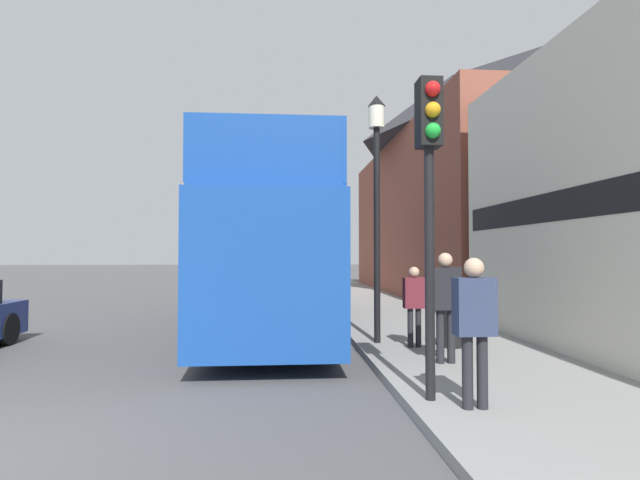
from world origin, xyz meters
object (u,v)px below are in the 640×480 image
object	(u,v)px
pedestrian_nearest	(474,317)
lamp_post_third	(319,227)
traffic_signal	(430,164)
tour_bus	(272,256)
pedestrian_third	(414,299)
parked_car_ahead_of_bus	(290,286)
pedestrian_second	(445,296)
lamp_post_nearest	(377,173)
lamp_post_second	(341,218)
litter_bin	(451,323)

from	to	relation	value
pedestrian_nearest	lamp_post_third	bearing A→B (deg)	90.66
pedestrian_nearest	traffic_signal	world-z (taller)	traffic_signal
tour_bus	pedestrian_third	bearing A→B (deg)	-48.12
parked_car_ahead_of_bus	pedestrian_second	size ratio (longest dim) A/B	2.47
pedestrian_second	lamp_post_nearest	size ratio (longest dim) A/B	0.36
lamp_post_second	litter_bin	size ratio (longest dim) A/B	5.26
pedestrian_nearest	pedestrian_second	size ratio (longest dim) A/B	0.96
lamp_post_nearest	lamp_post_second	size ratio (longest dim) A/B	1.12
tour_bus	parked_car_ahead_of_bus	world-z (taller)	tour_bus
traffic_signal	lamp_post_second	distance (m)	11.84
pedestrian_nearest	litter_bin	world-z (taller)	pedestrian_nearest
pedestrian_nearest	traffic_signal	bearing A→B (deg)	137.91
parked_car_ahead_of_bus	lamp_post_third	world-z (taller)	lamp_post_third
pedestrian_second	lamp_post_second	distance (m)	10.03
traffic_signal	litter_bin	world-z (taller)	traffic_signal
litter_bin	traffic_signal	bearing A→B (deg)	-112.98
pedestrian_third	lamp_post_nearest	xyz separation A→B (m)	(-0.62, 0.54, 2.52)
pedestrian_nearest	lamp_post_third	xyz separation A→B (m)	(-0.23, 20.04, 2.15)
lamp_post_nearest	litter_bin	world-z (taller)	lamp_post_nearest
lamp_post_nearest	lamp_post_third	xyz separation A→B (m)	(0.05, 15.68, -0.25)
parked_car_ahead_of_bus	lamp_post_second	bearing A→B (deg)	-50.40
traffic_signal	parked_car_ahead_of_bus	bearing A→B (deg)	95.86
pedestrian_nearest	lamp_post_nearest	xyz separation A→B (m)	(-0.28, 4.36, 2.40)
lamp_post_nearest	lamp_post_third	distance (m)	15.68
traffic_signal	lamp_post_second	world-z (taller)	lamp_post_second
pedestrian_second	lamp_post_second	world-z (taller)	lamp_post_second
parked_car_ahead_of_bus	pedestrian_nearest	world-z (taller)	pedestrian_nearest
tour_bus	lamp_post_second	world-z (taller)	lamp_post_second
pedestrian_second	litter_bin	bearing A→B (deg)	67.47
lamp_post_third	pedestrian_nearest	bearing A→B (deg)	-89.34
pedestrian_nearest	lamp_post_third	size ratio (longest dim) A/B	0.38
pedestrian_second	lamp_post_nearest	distance (m)	3.17
litter_bin	pedestrian_third	bearing A→B (deg)	177.48
parked_car_ahead_of_bus	traffic_signal	world-z (taller)	traffic_signal
litter_bin	tour_bus	bearing A→B (deg)	137.83
parked_car_ahead_of_bus	litter_bin	size ratio (longest dim) A/B	5.23
tour_bus	lamp_post_nearest	bearing A→B (deg)	-49.80
parked_car_ahead_of_bus	lamp_post_third	bearing A→B (deg)	74.09
parked_car_ahead_of_bus	litter_bin	xyz separation A→B (m)	(2.88, -10.53, -0.07)
pedestrian_third	parked_car_ahead_of_bus	bearing A→B (deg)	101.68
traffic_signal	lamp_post_third	xyz separation A→B (m)	(0.18, 19.67, 0.30)
lamp_post_second	lamp_post_nearest	bearing A→B (deg)	-91.53
pedestrian_third	litter_bin	xyz separation A→B (m)	(0.71, -0.03, -0.47)
parked_car_ahead_of_bus	lamp_post_nearest	size ratio (longest dim) A/B	0.89
litter_bin	lamp_post_nearest	bearing A→B (deg)	156.59
parked_car_ahead_of_bus	lamp_post_third	xyz separation A→B (m)	(1.61, 5.72, 2.67)
pedestrian_third	lamp_post_nearest	bearing A→B (deg)	138.57
pedestrian_third	lamp_post_third	size ratio (longest dim) A/B	0.33
pedestrian_second	pedestrian_nearest	bearing A→B (deg)	-101.00
parked_car_ahead_of_bus	pedestrian_nearest	bearing A→B (deg)	-82.92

